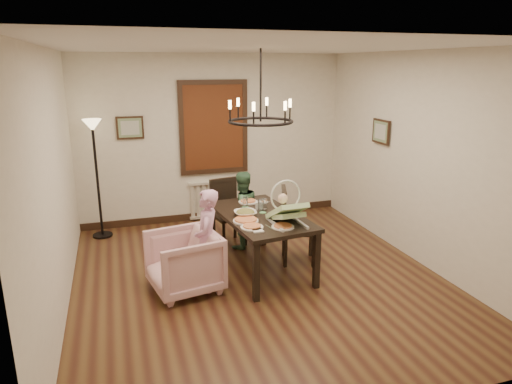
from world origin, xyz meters
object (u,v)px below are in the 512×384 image
seated_man (242,216)px  drinking_glass (261,205)px  floor_lamp (98,181)px  baby_bouncer (287,209)px  chair_far (229,212)px  dining_table (260,221)px  elderly_woman (207,249)px  chair_right (299,225)px  armchair (184,262)px

seated_man → drinking_glass: (0.07, -0.67, 0.37)m
drinking_glass → floor_lamp: 2.70m
baby_bouncer → seated_man: bearing=97.1°
floor_lamp → baby_bouncer: bearing=-46.8°
chair_far → seated_man: size_ratio=1.04×
dining_table → elderly_woman: bearing=-163.3°
chair_far → baby_bouncer: size_ratio=1.74×
chair_right → armchair: (-1.62, -0.36, -0.16)m
chair_far → drinking_glass: size_ratio=6.31×
dining_table → seated_man: size_ratio=1.81×
seated_man → baby_bouncer: baby_bouncer is taller
chair_far → baby_bouncer: 1.55m
armchair → floor_lamp: 2.44m
dining_table → armchair: size_ratio=2.17×
baby_bouncer → elderly_woman: bearing=170.7°
elderly_woman → drinking_glass: elderly_woman is taller
elderly_woman → floor_lamp: (-1.24, 2.22, 0.39)m
armchair → drinking_glass: (1.09, 0.42, 0.48)m
elderly_woman → baby_bouncer: (0.96, -0.11, 0.43)m
armchair → elderly_woman: 0.32m
chair_right → floor_lamp: bearing=73.0°
chair_right → baby_bouncer: 0.78m
armchair → chair_right: bearing=91.8°
drinking_glass → floor_lamp: floor_lamp is taller
armchair → baby_bouncer: bearing=71.7°
chair_far → seated_man: 0.23m
dining_table → elderly_woman: size_ratio=1.68×
seated_man → chair_far: bearing=-67.2°
armchair → elderly_woman: bearing=68.5°
elderly_woman → drinking_glass: 1.00m
elderly_woman → seated_man: (0.74, 1.14, -0.04)m
armchair → baby_bouncer: (1.23, -0.16, 0.59)m
dining_table → drinking_glass: bearing=62.9°
chair_far → armchair: 1.55m
seated_man → floor_lamp: floor_lamp is taller
seated_man → dining_table: bearing=77.5°
seated_man → elderly_woman: bearing=42.6°
chair_far → baby_bouncer: baby_bouncer is taller
drinking_glass → chair_right: bearing=-6.5°
dining_table → baby_bouncer: bearing=-73.5°
armchair → seated_man: size_ratio=0.84×
floor_lamp → chair_far: bearing=-26.1°
chair_far → armchair: size_ratio=1.24×
seated_man → chair_right: bearing=115.4°
elderly_woman → floor_lamp: bearing=-133.0°
chair_right → elderly_woman: 1.41m
armchair → seated_man: seated_man is taller
dining_table → chair_right: (0.58, 0.08, -0.15)m
chair_far → drinking_glass: (0.22, -0.85, 0.35)m
drinking_glass → chair_far: bearing=104.2°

